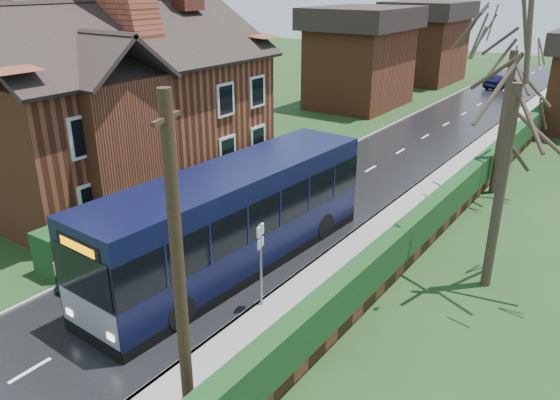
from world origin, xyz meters
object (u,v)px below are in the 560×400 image
Objects in this scene: brick_house at (119,98)px; bus_stop_sign at (261,254)px; bus at (234,220)px; car_silver at (251,182)px; telegraph_pole at (179,278)px; car_green at (103,252)px.

brick_house is 5.08× the size of bus_stop_sign.
bus_stop_sign is (2.40, -1.65, 0.10)m from bus.
telegraph_pole is (7.60, -12.12, 3.19)m from car_silver.
car_green is 6.33m from bus_stop_sign.
car_silver is 9.50m from bus_stop_sign.
car_silver is at bearing 125.39° from bus.
car_silver is at bearing 63.25° from car_green.
car_silver is at bearing 114.71° from bus_stop_sign.
bus_stop_sign reaches higher than car_green.
car_silver is 1.50× the size of bus_stop_sign.
car_silver is 8.41m from car_green.
car_green is (5.83, -6.06, -3.74)m from brick_house.
car_green is at bearing 135.27° from telegraph_pole.
car_green is (-0.10, -8.41, -0.10)m from car_silver.
car_silver reaches higher than car_green.
brick_house is at bearing 163.81° from bus.
telegraph_pole reaches higher than car_silver.
car_silver is (-3.60, 5.62, -1.06)m from bus.
bus reaches higher than car_silver.
brick_house is 10.40m from bus.
telegraph_pole is at bearing -55.60° from bus.
bus is at bearing 130.75° from bus_stop_sign.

